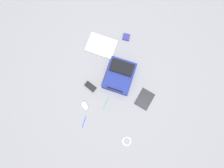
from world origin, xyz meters
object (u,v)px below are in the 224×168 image
Objects in this scene: laptop at (101,46)px; computer_mouse at (85,105)px; backpack at (120,75)px; book_manual at (145,99)px; pen_black at (84,122)px; cable_coil at (127,141)px; power_brick at (90,87)px; earbud_pouch at (126,37)px; pen_blue at (106,103)px.

computer_mouse is at bearing 101.30° from laptop.
backpack is 0.41m from book_manual.
computer_mouse is at bearing -66.35° from pen_black.
pen_black is (0.14, 0.67, -0.06)m from backpack.
laptop is at bearing -34.45° from backpack.
book_manual is at bearing -89.17° from cable_coil.
cable_coil is 0.77m from power_brick.
power_brick reaches higher than earbud_pouch.
backpack is 3.08× the size of power_brick.
backpack is 0.51m from earbud_pouch.
laptop is 2.71× the size of pen_blue.
backpack reaches higher than pen_black.
laptop is 3.73× the size of cable_coil.
cable_coil is 0.73× the size of pen_blue.
backpack is 3.08× the size of pen_blue.
computer_mouse is (-0.15, 0.75, 0.01)m from laptop.
pen_black is (-0.12, 0.40, -0.01)m from power_brick.
backpack is 0.37m from pen_blue.
backpack is at bearing 145.55° from laptop.
cable_coil is at bearing 130.28° from laptop.
earbud_pouch is (0.53, -1.15, 0.01)m from cable_coil.
laptop is 0.85m from book_manual.
pen_black is 1.59× the size of earbud_pouch.
cable_coil is at bearing 90.83° from book_manual.
laptop reaches higher than earbud_pouch.
laptop is 4.49× the size of earbud_pouch.
power_brick is (-0.11, 0.52, 0.00)m from laptop.
earbud_pouch is at bearing -49.50° from book_manual.
cable_coil reaches higher than pen_blue.
laptop is 0.72m from pen_blue.
backpack is 0.77m from cable_coil.
power_brick reaches higher than book_manual.
cable_coil is at bearing 114.99° from earbud_pouch.
cable_coil is (-0.62, 0.16, -0.02)m from computer_mouse.
power_brick is at bearing 45.63° from backpack.
backpack reaches higher than computer_mouse.
book_manual is at bearing -134.30° from pen_black.
laptop is 1.58× the size of book_manual.
laptop is at bearing -26.42° from book_manual.
pen_blue is (-0.14, -0.30, -0.00)m from pen_black.
backpack reaches higher than power_brick.
pen_black is at bearing 89.60° from earbud_pouch.
pen_black is at bearing 106.27° from power_brick.
laptop is at bearing 45.35° from earbud_pouch.
power_brick is at bearing 80.59° from earbud_pouch.
book_manual is 2.29× the size of computer_mouse.
book_manual is 0.47m from pen_blue.
power_brick is at bearing 50.27° from computer_mouse.
power_brick is 0.42m from pen_black.
pen_blue is at bearing -35.11° from cable_coil.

